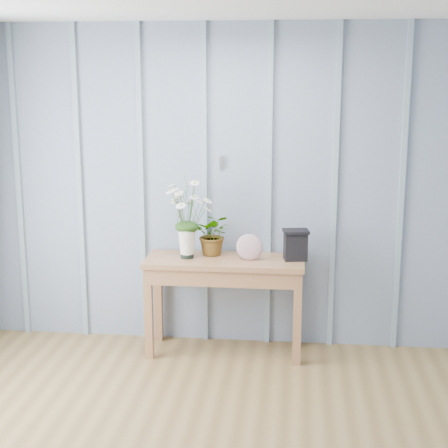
# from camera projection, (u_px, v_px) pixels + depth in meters

# --- Properties ---
(room_shell) EXTENTS (4.00, 4.50, 2.50)m
(room_shell) POSITION_uv_depth(u_px,v_px,m) (216.00, 98.00, 3.85)
(room_shell) COLOR #8795AC
(room_shell) RESTS_ON ground
(sideboard) EXTENTS (1.20, 0.45, 0.75)m
(sideboard) POSITION_uv_depth(u_px,v_px,m) (225.00, 273.00, 5.20)
(sideboard) COLOR #97653F
(sideboard) RESTS_ON ground
(daisy_vase) EXTENTS (0.44, 0.33, 0.62)m
(daisy_vase) POSITION_uv_depth(u_px,v_px,m) (187.00, 207.00, 5.11)
(daisy_vase) COLOR black
(daisy_vase) RESTS_ON sideboard
(spider_plant) EXTENTS (0.31, 0.27, 0.33)m
(spider_plant) POSITION_uv_depth(u_px,v_px,m) (214.00, 234.00, 5.26)
(spider_plant) COLOR #193C11
(spider_plant) RESTS_ON sideboard
(felt_disc_vessel) EXTENTS (0.21, 0.08, 0.20)m
(felt_disc_vessel) POSITION_uv_depth(u_px,v_px,m) (250.00, 247.00, 5.11)
(felt_disc_vessel) COLOR #854661
(felt_disc_vessel) RESTS_ON sideboard
(carved_box) EXTENTS (0.21, 0.17, 0.23)m
(carved_box) POSITION_uv_depth(u_px,v_px,m) (296.00, 245.00, 5.12)
(carved_box) COLOR black
(carved_box) RESTS_ON sideboard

